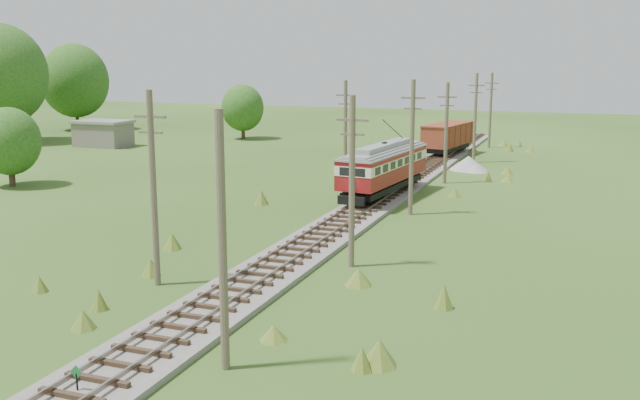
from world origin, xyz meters
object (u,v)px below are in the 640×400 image
at_px(switch_marker, 77,379).
at_px(gravel_pile, 470,164).
at_px(streetcar, 384,165).
at_px(gondola, 448,136).

xyz_separation_m(switch_marker, gravel_pile, (4.04, 50.31, -0.01)).
distance_m(switch_marker, streetcar, 34.29).
height_order(streetcar, gondola, streetcar).
bearing_deg(gondola, streetcar, -80.59).
distance_m(streetcar, gondola, 25.29).
distance_m(streetcar, gravel_pile, 16.64).
height_order(gondola, gravel_pile, gondola).
bearing_deg(gravel_pile, gondola, 112.62).
bearing_deg(switch_marker, streetcar, 89.67).
bearing_deg(gravel_pile, streetcar, -103.43).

